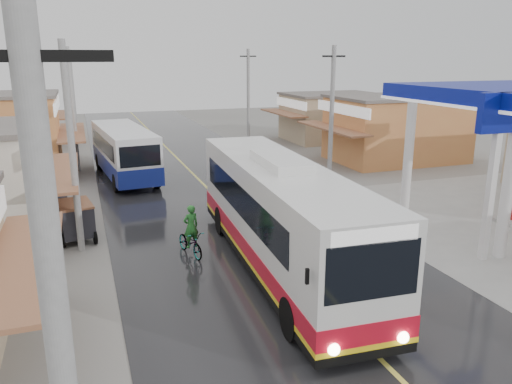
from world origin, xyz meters
TOP-DOWN VIEW (x-y plane):
  - ground at (0.00, 0.00)m, footprint 120.00×120.00m
  - road at (0.00, 15.00)m, footprint 12.00×90.00m
  - centre_line at (0.00, 15.00)m, footprint 0.15×90.00m
  - shopfronts_right at (15.00, 12.00)m, footprint 11.00×44.00m
  - utility_poles_left at (-7.00, 16.00)m, footprint 1.60×50.00m
  - utility_poles_right at (7.00, 15.00)m, footprint 1.60×36.00m
  - coach_bus at (-0.28, 4.90)m, footprint 3.55×13.22m
  - second_bus at (-4.20, 20.92)m, footprint 3.46×9.63m
  - cyclist at (-3.04, 7.08)m, footprint 1.10×2.01m
  - tricycle_near at (-7.16, 10.30)m, footprint 1.67×2.11m
  - tricycle_far at (-8.40, 12.66)m, footprint 2.10×2.42m

SIDE VIEW (x-z plane):
  - ground at x=0.00m, z-range 0.00..0.00m
  - shopfronts_right at x=15.00m, z-range -2.40..2.40m
  - utility_poles_left at x=-7.00m, z-range -4.00..4.00m
  - utility_poles_right at x=7.00m, z-range -4.00..4.00m
  - road at x=0.00m, z-range 0.00..0.02m
  - centre_line at x=0.00m, z-range 0.02..0.03m
  - cyclist at x=-3.04m, z-range -0.35..1.70m
  - tricycle_near at x=-7.16m, z-range 0.11..1.72m
  - tricycle_far at x=-8.40m, z-range 0.12..1.85m
  - second_bus at x=-4.20m, z-range 0.12..3.25m
  - coach_bus at x=-0.28m, z-range -0.07..4.02m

